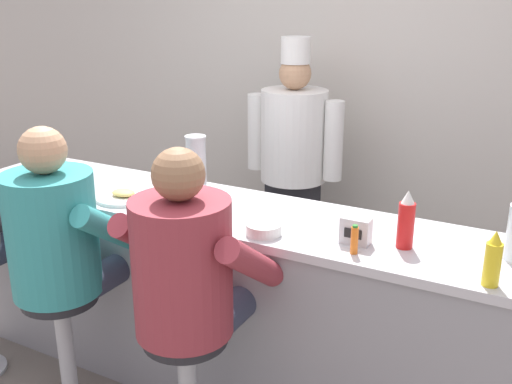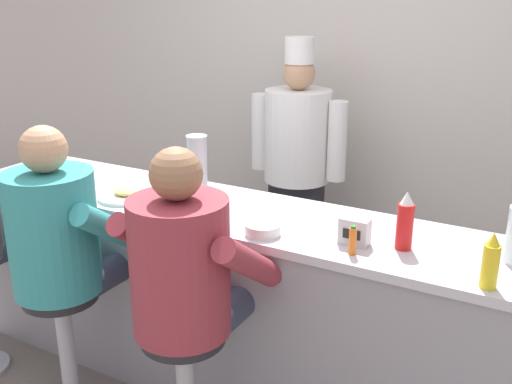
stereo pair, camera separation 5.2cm
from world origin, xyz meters
name	(u,v)px [view 2 (the right image)]	position (x,y,z in m)	size (l,w,h in m)	color
wall_back	(347,87)	(0.00, 1.93, 1.35)	(10.00, 0.06, 2.70)	beige
diner_counter	(223,296)	(0.00, 0.31, 0.49)	(2.97, 0.62, 0.98)	gray
ketchup_bottle_red	(405,222)	(0.92, 0.26, 1.10)	(0.07, 0.07, 0.25)	red
mustard_bottle_yellow	(491,262)	(1.27, 0.07, 1.08)	(0.06, 0.06, 0.21)	yellow
hot_sauce_bottle_orange	(353,241)	(0.76, 0.10, 1.04)	(0.03, 0.03, 0.12)	orange
breakfast_plate	(125,196)	(-0.49, 0.17, 1.00)	(0.27, 0.27, 0.05)	white
cereal_bowl	(263,229)	(0.35, 0.10, 1.01)	(0.16, 0.16, 0.05)	white
coffee_mug_white	(77,168)	(-1.00, 0.35, 1.02)	(0.14, 0.10, 0.08)	white
cup_stack_steel	(197,168)	(-0.15, 0.34, 1.15)	(0.10, 0.10, 0.33)	#B7BABF
napkin_dispenser_chrome	(355,231)	(0.73, 0.20, 1.04)	(0.12, 0.07, 0.11)	silver
diner_seated_teal	(60,240)	(-0.52, -0.24, 0.90)	(0.61, 0.60, 1.44)	#B2B5BA
diner_seated_maroon	(186,275)	(0.19, -0.25, 0.90)	(0.60, 0.59, 1.44)	#B2B5BA
cook_in_whites_near	(297,158)	(-0.13, 1.44, 0.94)	(0.67, 0.43, 1.71)	#232328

